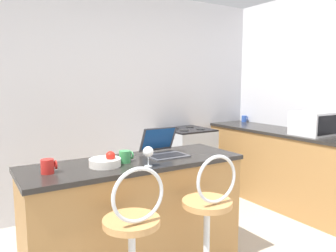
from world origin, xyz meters
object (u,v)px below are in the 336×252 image
object	(u,v)px
microwave	(316,123)
mug_blue	(244,119)
stove_range	(187,164)
bar_stool_far	(208,232)
laptop	(163,148)
fruit_bowl	(106,161)
wine_glass_tall	(148,152)
mug_red	(48,166)
mug_green	(125,157)

from	to	relation	value
microwave	mug_blue	bearing A→B (deg)	81.65
stove_range	mug_blue	size ratio (longest dim) A/B	9.96
microwave	stove_range	size ratio (longest dim) A/B	0.53
bar_stool_far	microwave	size ratio (longest dim) A/B	2.12
laptop	fruit_bowl	xyz separation A→B (m)	(-0.52, -0.10, -0.02)
wine_glass_tall	mug_red	distance (m)	0.66
stove_range	mug_red	bearing A→B (deg)	-148.45
bar_stool_far	fruit_bowl	size ratio (longest dim) A/B	4.77
laptop	stove_range	distance (m)	1.63
bar_stool_far	wine_glass_tall	world-z (taller)	wine_glass_tall
stove_range	mug_green	world-z (taller)	mug_green
wine_glass_tall	stove_range	bearing A→B (deg)	46.45
mug_green	fruit_bowl	distance (m)	0.16
laptop	mug_blue	size ratio (longest dim) A/B	3.29
wine_glass_tall	mug_blue	world-z (taller)	wine_glass_tall
mug_blue	fruit_bowl	xyz separation A→B (m)	(-2.71, -1.37, -0.01)
wine_glass_tall	mug_red	xyz separation A→B (m)	(-0.63, 0.19, -0.05)
bar_stool_far	wine_glass_tall	xyz separation A→B (m)	(-0.28, 0.32, 0.53)
laptop	stove_range	bearing A→B (deg)	47.24
bar_stool_far	mug_green	distance (m)	0.79
mug_green	wine_glass_tall	bearing A→B (deg)	-65.43
fruit_bowl	wine_glass_tall	bearing A→B (deg)	-33.54
laptop	stove_range	world-z (taller)	laptop
stove_range	microwave	bearing A→B (deg)	-50.36
wine_glass_tall	mug_blue	size ratio (longest dim) A/B	1.52
laptop	microwave	distance (m)	2.00
mug_blue	fruit_bowl	distance (m)	3.04
stove_range	mug_red	distance (m)	2.35
mug_blue	mug_green	bearing A→B (deg)	-152.18
bar_stool_far	mug_green	xyz separation A→B (m)	(-0.37, 0.52, 0.47)
stove_range	mug_blue	bearing A→B (deg)	7.29
laptop	mug_green	bearing A→B (deg)	-169.20
wine_glass_tall	mug_red	bearing A→B (deg)	163.29
stove_range	mug_green	xyz separation A→B (m)	(-1.41, -1.20, 0.51)
laptop	microwave	world-z (taller)	microwave
mug_green	fruit_bowl	size ratio (longest dim) A/B	0.46
stove_range	wine_glass_tall	size ratio (longest dim) A/B	6.55
bar_stool_far	fruit_bowl	xyz separation A→B (m)	(-0.53, 0.49, 0.47)
microwave	fruit_bowl	distance (m)	2.52
stove_range	mug_green	bearing A→B (deg)	-139.61
bar_stool_far	wine_glass_tall	distance (m)	0.68
mug_red	mug_blue	size ratio (longest dim) A/B	1.06
wine_glass_tall	fruit_bowl	xyz separation A→B (m)	(-0.25, 0.16, -0.06)
mug_red	fruit_bowl	bearing A→B (deg)	-3.95
mug_red	bar_stool_far	bearing A→B (deg)	-29.28
mug_red	laptop	bearing A→B (deg)	4.47
microwave	bar_stool_far	bearing A→B (deg)	-164.03
wine_glass_tall	fruit_bowl	world-z (taller)	wine_glass_tall
wine_glass_tall	mug_blue	distance (m)	2.91
mug_green	fruit_bowl	bearing A→B (deg)	-169.93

